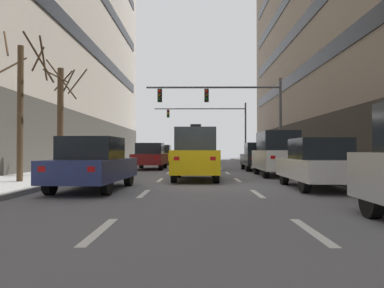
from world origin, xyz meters
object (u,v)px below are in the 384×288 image
at_px(car_parked_2, 278,154).
at_px(street_tree_1, 61,117).
at_px(taxi_driving_1, 195,153).
at_px(traffic_signal_1, 217,121).
at_px(car_parked_1, 318,164).
at_px(taxi_driving_0, 161,155).
at_px(car_driving_5, 150,156).
at_px(pedestrian_0, 381,157).
at_px(taxi_driving_4, 196,154).
at_px(car_parked_3, 259,157).
at_px(car_driving_6, 198,154).
at_px(street_tree_0, 22,105).
at_px(taxi_driving_3, 199,157).
at_px(traffic_signal_0, 231,105).
at_px(car_driving_2, 93,164).

relative_size(car_parked_2, street_tree_1, 0.87).
relative_size(taxi_driving_1, traffic_signal_1, 0.44).
bearing_deg(car_parked_1, taxi_driving_0, 108.32).
xyz_separation_m(car_driving_5, pedestrian_0, (8.73, -13.37, 0.20)).
relative_size(taxi_driving_4, traffic_signal_1, 0.45).
height_order(car_parked_3, pedestrian_0, pedestrian_0).
xyz_separation_m(taxi_driving_4, car_driving_6, (0.27, 27.92, -0.23)).
height_order(street_tree_0, pedestrian_0, street_tree_0).
distance_m(car_parked_2, street_tree_0, 11.52).
bearing_deg(car_driving_5, taxi_driving_3, -2.05).
distance_m(car_driving_5, car_parked_1, 14.51).
relative_size(street_tree_0, street_tree_1, 1.05).
bearing_deg(car_parked_3, street_tree_1, -149.32).
distance_m(taxi_driving_0, car_parked_3, 12.40).
distance_m(taxi_driving_0, car_parked_2, 17.00).
height_order(taxi_driving_0, car_parked_2, car_parked_2).
height_order(taxi_driving_3, traffic_signal_0, traffic_signal_0).
xyz_separation_m(taxi_driving_3, taxi_driving_4, (-0.24, -9.05, 0.29)).
xyz_separation_m(taxi_driving_1, car_parked_3, (3.99, -10.92, -0.18)).
xyz_separation_m(taxi_driving_1, traffic_signal_1, (2.32, 5.98, 3.44)).
height_order(taxi_driving_1, car_parked_2, taxi_driving_1).
relative_size(car_driving_5, traffic_signal_0, 0.54).
bearing_deg(street_tree_0, car_driving_6, 77.80).
height_order(taxi_driving_4, street_tree_1, street_tree_1).
height_order(taxi_driving_0, traffic_signal_0, traffic_signal_0).
height_order(car_driving_2, taxi_driving_4, taxi_driving_4).
bearing_deg(car_driving_5, traffic_signal_1, 70.90).
distance_m(car_parked_1, pedestrian_0, 1.86).
distance_m(taxi_driving_4, car_parked_2, 4.68).
distance_m(car_parked_1, car_parked_3, 11.25).
height_order(car_parked_1, car_parked_3, car_parked_3).
bearing_deg(taxi_driving_1, traffic_signal_1, 68.78).
bearing_deg(pedestrian_0, traffic_signal_0, 105.43).
bearing_deg(traffic_signal_0, taxi_driving_3, 155.74).
distance_m(car_parked_2, pedestrian_0, 6.86).
xyz_separation_m(traffic_signal_1, pedestrian_0, (3.38, -28.81, -3.42)).
bearing_deg(traffic_signal_1, pedestrian_0, -83.31).
distance_m(traffic_signal_0, pedestrian_0, 13.16).
xyz_separation_m(taxi_driving_0, car_driving_5, (0.08, -8.72, -0.00)).
distance_m(taxi_driving_1, traffic_signal_0, 11.22).
height_order(taxi_driving_0, car_driving_5, taxi_driving_0).
height_order(traffic_signal_0, street_tree_0, traffic_signal_0).
bearing_deg(car_driving_5, car_parked_3, -11.73).
height_order(car_driving_2, street_tree_0, street_tree_0).
bearing_deg(car_parked_3, taxi_driving_3, 160.38).
xyz_separation_m(car_driving_2, traffic_signal_1, (5.57, 28.67, 3.66)).
distance_m(car_parked_1, street_tree_1, 11.69).
xyz_separation_m(car_driving_6, car_parked_3, (3.73, -20.21, -0.01)).
relative_size(traffic_signal_0, pedestrian_0, 5.44).
xyz_separation_m(taxi_driving_3, traffic_signal_0, (2.07, -0.93, 3.41)).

